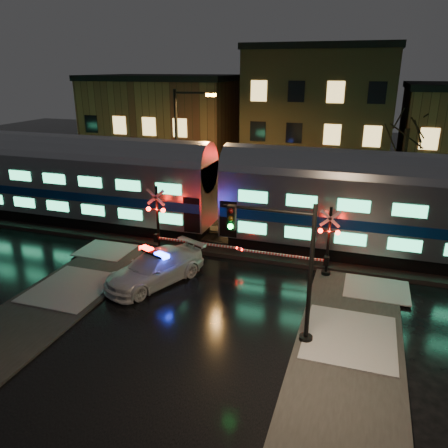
# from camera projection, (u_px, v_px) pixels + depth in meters

# --- Properties ---
(ground) EXTENTS (120.00, 120.00, 0.00)m
(ground) POSITION_uv_depth(u_px,v_px,m) (219.00, 282.00, 21.84)
(ground) COLOR black
(ground) RESTS_ON ground
(ballast) EXTENTS (90.00, 4.20, 0.24)m
(ballast) POSITION_uv_depth(u_px,v_px,m) (246.00, 244.00, 26.27)
(ballast) COLOR black
(ballast) RESTS_ON ground
(sidewalk_left) EXTENTS (4.00, 20.00, 0.12)m
(sidewalk_left) POSITION_uv_depth(u_px,v_px,m) (27.00, 321.00, 18.38)
(sidewalk_left) COLOR #2D2D2D
(sidewalk_left) RESTS_ON ground
(sidewalk_right) EXTENTS (4.00, 20.00, 0.12)m
(sidewalk_right) POSITION_uv_depth(u_px,v_px,m) (344.00, 388.00, 14.54)
(sidewalk_right) COLOR #2D2D2D
(sidewalk_right) RESTS_ON ground
(building_left) EXTENTS (14.00, 10.00, 9.00)m
(building_left) POSITION_uv_depth(u_px,v_px,m) (167.00, 127.00, 43.83)
(building_left) COLOR brown
(building_left) RESTS_ON ground
(building_mid) EXTENTS (12.00, 11.00, 11.50)m
(building_mid) POSITION_uv_depth(u_px,v_px,m) (320.00, 119.00, 39.42)
(building_mid) COLOR brown
(building_mid) RESTS_ON ground
(train) EXTENTS (51.00, 3.12, 5.92)m
(train) POSITION_uv_depth(u_px,v_px,m) (218.00, 189.00, 25.68)
(train) COLOR black
(train) RESTS_ON ballast
(police_car) EXTENTS (4.22, 5.84, 1.74)m
(police_car) POSITION_uv_depth(u_px,v_px,m) (155.00, 268.00, 21.59)
(police_car) COLOR silver
(police_car) RESTS_ON ground
(crossing_signal_right) EXTENTS (5.27, 0.63, 3.73)m
(crossing_signal_right) POSITION_uv_depth(u_px,v_px,m) (320.00, 249.00, 22.01)
(crossing_signal_right) COLOR black
(crossing_signal_right) RESTS_ON ground
(crossing_signal_left) EXTENTS (5.66, 0.65, 4.00)m
(crossing_signal_left) POSITION_uv_depth(u_px,v_px,m) (163.00, 228.00, 24.56)
(crossing_signal_left) COLOR black
(crossing_signal_left) RESTS_ON ground
(traffic_light) EXTENTS (3.65, 0.68, 5.65)m
(traffic_light) POSITION_uv_depth(u_px,v_px,m) (287.00, 270.00, 16.29)
(traffic_light) COLOR black
(traffic_light) RESTS_ON ground
(streetlight) EXTENTS (2.95, 0.31, 8.82)m
(streetlight) POSITION_uv_depth(u_px,v_px,m) (181.00, 146.00, 29.89)
(streetlight) COLOR black
(streetlight) RESTS_ON ground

